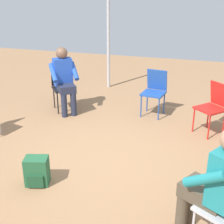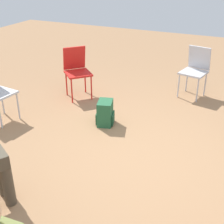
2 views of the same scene
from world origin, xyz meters
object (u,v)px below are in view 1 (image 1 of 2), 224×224
chair_southeast (214,105)px  backpack_near_laptop_user (37,172)px  chair_northeast (63,85)px  chair_east (155,89)px  person_in_teal (217,181)px  person_in_blue (64,77)px

chair_southeast → backpack_near_laptop_user: size_ratio=2.36×
chair_northeast → chair_southeast: (-0.27, -2.83, 0.00)m
chair_northeast → backpack_near_laptop_user: 2.60m
chair_east → backpack_near_laptop_user: (-2.69, 0.96, -0.34)m
person_in_teal → backpack_near_laptop_user: person_in_teal is taller
chair_east → backpack_near_laptop_user: 2.87m
person_in_teal → backpack_near_laptop_user: size_ratio=3.44×
chair_northeast → person_in_teal: bearing=96.5°
chair_northeast → person_in_teal: person_in_teal is taller
chair_east → chair_northeast: bearing=15.7°
person_in_teal → chair_east: bearing=50.1°
person_in_blue → backpack_near_laptop_user: 2.48m
chair_northeast → chair_east: (0.24, -1.77, 0.00)m
chair_northeast → backpack_near_laptop_user: chair_northeast is taller
chair_southeast → backpack_near_laptop_user: (-2.18, 2.02, -0.34)m
chair_east → person_in_blue: size_ratio=0.69×
person_in_teal → chair_southeast: bearing=31.0°
chair_northeast → person_in_blue: bearing=90.0°
chair_southeast → person_in_teal: size_ratio=0.69×
chair_east → backpack_near_laptop_user: size_ratio=2.36×
backpack_near_laptop_user → person_in_blue: bearing=17.0°
chair_southeast → person_in_teal: (-2.53, -0.03, 0.20)m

